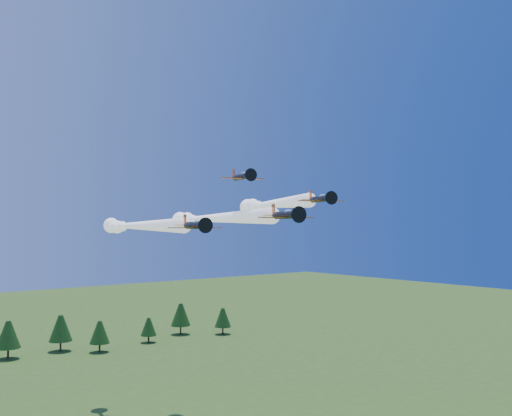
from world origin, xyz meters
TOP-DOWN VIEW (x-y plane):
  - plane_lead at (7.25, 22.71)m, footprint 21.64×61.02m
  - plane_left at (-2.03, 36.80)m, footprint 16.78×60.69m
  - plane_right at (19.31, 18.86)m, footprint 18.49×41.84m
  - plane_slot at (2.50, 6.13)m, footprint 7.83×8.66m
  - treeline at (-5.73, 110.29)m, footprint 155.92×19.91m

SIDE VIEW (x-z plane):
  - treeline at x=-5.73m, z-range 1.01..12.63m
  - plane_left at x=-2.03m, z-range 38.71..42.41m
  - plane_lead at x=7.25m, z-range 40.17..43.87m
  - plane_right at x=19.31m, z-range 43.14..46.84m
  - plane_slot at x=2.50m, z-range 47.57..50.31m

